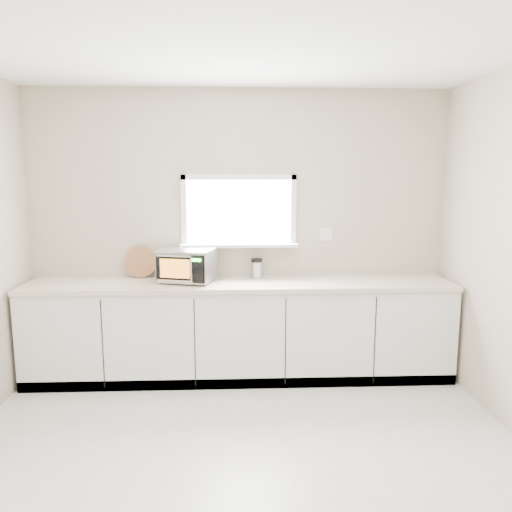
{
  "coord_description": "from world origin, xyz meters",
  "views": [
    {
      "loc": [
        -0.05,
        -2.81,
        1.89
      ],
      "look_at": [
        0.14,
        1.55,
        1.18
      ],
      "focal_mm": 35.0,
      "sensor_mm": 36.0,
      "label": 1
    }
  ],
  "objects": [
    {
      "name": "knife_block",
      "position": [
        -0.38,
        1.8,
        1.05
      ],
      "size": [
        0.12,
        0.22,
        0.3
      ],
      "rotation": [
        0.0,
        0.0,
        0.13
      ],
      "color": "#4D381B",
      "rests_on": "countertop"
    },
    {
      "name": "microwave",
      "position": [
        -0.48,
        1.72,
        1.08
      ],
      "size": [
        0.55,
        0.48,
        0.3
      ],
      "rotation": [
        0.0,
        0.0,
        -0.27
      ],
      "color": "black",
      "rests_on": "countertop"
    },
    {
      "name": "ground",
      "position": [
        0.0,
        0.0,
        0.0
      ],
      "size": [
        4.0,
        4.0,
        0.0
      ],
      "primitive_type": "plane",
      "color": "beige",
      "rests_on": "ground"
    },
    {
      "name": "coffee_grinder",
      "position": [
        0.17,
        1.87,
        1.01
      ],
      "size": [
        0.12,
        0.12,
        0.19
      ],
      "rotation": [
        0.0,
        0.0,
        0.16
      ],
      "color": "#B0B3B8",
      "rests_on": "countertop"
    },
    {
      "name": "countertop",
      "position": [
        0.0,
        1.69,
        0.9
      ],
      "size": [
        3.92,
        0.64,
        0.04
      ],
      "primitive_type": "cube",
      "color": "beige",
      "rests_on": "cabinets"
    },
    {
      "name": "back_wall",
      "position": [
        0.0,
        2.0,
        1.36
      ],
      "size": [
        4.0,
        0.17,
        2.7
      ],
      "color": "#BAA994",
      "rests_on": "ground"
    },
    {
      "name": "cutting_board",
      "position": [
        -0.95,
        1.94,
        1.07
      ],
      "size": [
        0.31,
        0.07,
        0.3
      ],
      "primitive_type": "cylinder",
      "rotation": [
        1.4,
        0.0,
        0.0
      ],
      "color": "#AB6E42",
      "rests_on": "countertop"
    },
    {
      "name": "cabinets",
      "position": [
        0.0,
        1.7,
        0.44
      ],
      "size": [
        3.92,
        0.6,
        0.88
      ],
      "primitive_type": "cube",
      "color": "silver",
      "rests_on": "ground"
    }
  ]
}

